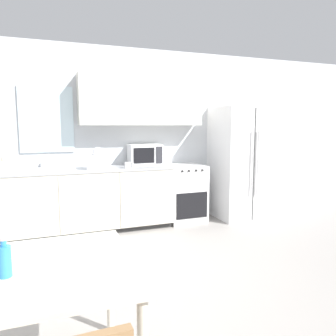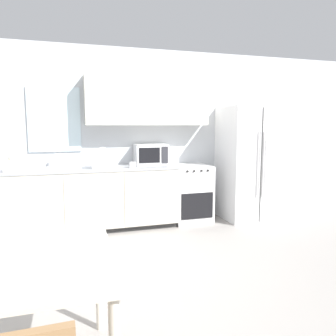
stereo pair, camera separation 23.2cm
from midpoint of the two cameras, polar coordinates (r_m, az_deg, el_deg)
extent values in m
plane|color=gray|center=(3.33, -3.77, -19.78)|extent=(12.00, 12.00, 0.00)
cube|color=silver|center=(5.14, -9.52, 5.41)|extent=(12.00, 0.06, 2.70)
cube|color=silver|center=(5.06, -17.95, 8.03)|extent=(0.74, 0.04, 0.93)
cube|color=beige|center=(5.09, -2.20, 11.62)|extent=(1.88, 0.32, 0.74)
cube|color=#333333|center=(5.02, -11.51, -9.89)|extent=(2.42, 0.57, 0.08)
cube|color=beige|center=(4.88, -11.61, -5.01)|extent=(2.42, 0.63, 0.81)
cube|color=beige|center=(4.57, -21.44, -6.24)|extent=(0.79, 0.01, 0.79)
cube|color=beige|center=(4.57, -11.23, -5.85)|extent=(0.79, 0.01, 0.79)
cube|color=beige|center=(4.71, -1.37, -5.30)|extent=(0.79, 0.01, 0.79)
cube|color=#9EA0A5|center=(4.81, -11.74, -0.12)|extent=(2.45, 0.66, 0.03)
cube|color=white|center=(5.25, 5.14, -4.39)|extent=(0.59, 0.61, 0.90)
cube|color=black|center=(5.00, 6.46, -6.59)|extent=(0.51, 0.01, 0.40)
cylinder|color=#262626|center=(4.83, 4.79, -0.60)|extent=(0.03, 0.02, 0.03)
cylinder|color=#262626|center=(4.87, 5.95, -0.54)|extent=(0.03, 0.02, 0.03)
cylinder|color=#262626|center=(4.92, 7.21, -0.49)|extent=(0.03, 0.02, 0.03)
cylinder|color=#262626|center=(4.96, 8.32, -0.44)|extent=(0.03, 0.02, 0.03)
cube|color=white|center=(5.54, 14.92, 0.84)|extent=(0.84, 0.77, 1.82)
cube|color=#3F3F3F|center=(5.22, 17.18, 0.36)|extent=(0.01, 0.01, 1.76)
cylinder|color=silver|center=(5.16, 16.90, 0.71)|extent=(0.02, 0.02, 1.00)
cylinder|color=silver|center=(5.22, 17.81, 0.74)|extent=(0.02, 0.02, 1.00)
cube|color=#B7BABC|center=(4.79, -17.69, -0.06)|extent=(0.69, 0.42, 0.02)
cylinder|color=silver|center=(4.95, -17.71, 1.37)|extent=(0.02, 0.02, 0.19)
cylinder|color=silver|center=(4.87, -17.76, 2.26)|extent=(0.02, 0.14, 0.02)
cube|color=silver|center=(5.08, -1.69, 2.39)|extent=(0.50, 0.30, 0.32)
cube|color=black|center=(4.92, -1.89, 2.22)|extent=(0.32, 0.01, 0.23)
cube|color=#2D2D33|center=(4.98, 0.78, 2.30)|extent=(0.10, 0.01, 0.25)
cylinder|color=white|center=(4.69, -4.80, 0.53)|extent=(0.09, 0.09, 0.09)
torus|color=white|center=(4.70, -3.97, 0.61)|extent=(0.02, 0.07, 0.07)
cube|color=white|center=(4.65, -9.90, 1.11)|extent=(0.31, 0.28, 0.20)
sphere|color=white|center=(4.63, -9.94, 2.75)|extent=(0.18, 0.18, 0.14)
cube|color=silver|center=(4.64, -24.08, 0.30)|extent=(0.23, 0.21, 0.16)
sphere|color=silver|center=(4.63, -24.15, 1.59)|extent=(0.13, 0.13, 0.11)
cube|color=beige|center=(2.04, -19.79, -15.68)|extent=(0.94, 0.99, 0.03)
cylinder|color=beige|center=(2.60, -9.27, -19.21)|extent=(0.06, 0.06, 0.72)
camera|label=1|loc=(0.12, -88.18, 0.24)|focal=35.00mm
camera|label=2|loc=(0.12, 91.82, -0.24)|focal=35.00mm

